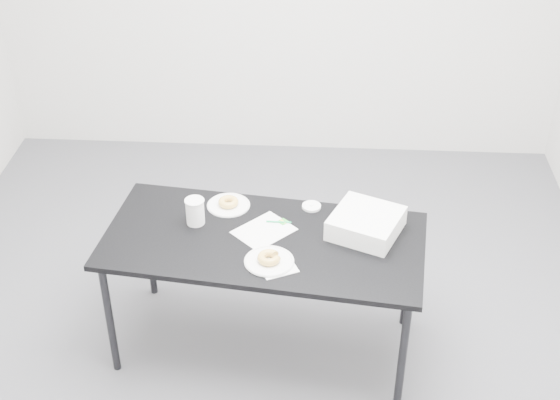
# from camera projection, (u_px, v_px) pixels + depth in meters

# --- Properties ---
(floor) EXTENTS (4.00, 4.00, 0.00)m
(floor) POSITION_uv_depth(u_px,v_px,m) (259.00, 326.00, 4.32)
(floor) COLOR #47474C
(floor) RESTS_ON ground
(table) EXTENTS (1.64, 0.92, 0.71)m
(table) POSITION_uv_depth(u_px,v_px,m) (264.00, 247.00, 3.84)
(table) COLOR black
(table) RESTS_ON floor
(scorecard) EXTENTS (0.34, 0.34, 0.00)m
(scorecard) POSITION_uv_depth(u_px,v_px,m) (264.00, 231.00, 3.86)
(scorecard) COLOR white
(scorecard) RESTS_ON table
(logo_patch) EXTENTS (0.06, 0.06, 0.00)m
(logo_patch) POSITION_uv_depth(u_px,v_px,m) (283.00, 222.00, 3.92)
(logo_patch) COLOR green
(logo_patch) RESTS_ON scorecard
(pen) EXTENTS (0.13, 0.01, 0.01)m
(pen) POSITION_uv_depth(u_px,v_px,m) (279.00, 222.00, 3.91)
(pen) COLOR #0D974F
(pen) RESTS_ON scorecard
(napkin) EXTENTS (0.22, 0.22, 0.00)m
(napkin) POSITION_uv_depth(u_px,v_px,m) (277.00, 266.00, 3.63)
(napkin) COLOR white
(napkin) RESTS_ON table
(plate_near) EXTENTS (0.24, 0.24, 0.01)m
(plate_near) POSITION_uv_depth(u_px,v_px,m) (269.00, 261.00, 3.65)
(plate_near) COLOR white
(plate_near) RESTS_ON napkin
(donut_near) EXTENTS (0.14, 0.14, 0.04)m
(donut_near) POSITION_uv_depth(u_px,v_px,m) (269.00, 258.00, 3.64)
(donut_near) COLOR gold
(donut_near) RESTS_ON plate_near
(plate_far) EXTENTS (0.22, 0.22, 0.01)m
(plate_far) POSITION_uv_depth(u_px,v_px,m) (229.00, 205.00, 4.04)
(plate_far) COLOR white
(plate_far) RESTS_ON table
(donut_far) EXTENTS (0.14, 0.14, 0.03)m
(donut_far) POSITION_uv_depth(u_px,v_px,m) (228.00, 202.00, 4.03)
(donut_far) COLOR gold
(donut_far) RESTS_ON plate_far
(coffee_cup) EXTENTS (0.09, 0.09, 0.14)m
(coffee_cup) POSITION_uv_depth(u_px,v_px,m) (195.00, 211.00, 3.88)
(coffee_cup) COLOR white
(coffee_cup) RESTS_ON table
(cup_lid) EXTENTS (0.10, 0.10, 0.01)m
(cup_lid) POSITION_uv_depth(u_px,v_px,m) (312.00, 206.00, 4.02)
(cup_lid) COLOR white
(cup_lid) RESTS_ON table
(bakery_box) EXTENTS (0.41, 0.41, 0.10)m
(bakery_box) POSITION_uv_depth(u_px,v_px,m) (366.00, 223.00, 3.82)
(bakery_box) COLOR white
(bakery_box) RESTS_ON table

